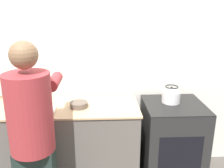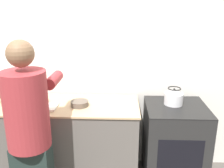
{
  "view_description": "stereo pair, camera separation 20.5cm",
  "coord_description": "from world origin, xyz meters",
  "px_view_note": "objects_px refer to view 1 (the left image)",
  "views": [
    {
      "loc": [
        0.13,
        -2.07,
        1.86
      ],
      "look_at": [
        0.24,
        0.21,
        1.14
      ],
      "focal_mm": 40.0,
      "sensor_mm": 36.0,
      "label": 1
    },
    {
      "loc": [
        0.34,
        -2.07,
        1.86
      ],
      "look_at": [
        0.24,
        0.21,
        1.14
      ],
      "focal_mm": 40.0,
      "sensor_mm": 36.0,
      "label": 2
    }
  ],
  "objects_px": {
    "cutting_board": "(38,110)",
    "bowl_prep": "(79,105)",
    "person": "(33,135)",
    "kettle": "(171,96)",
    "oven": "(172,142)",
    "knife": "(43,109)"
  },
  "relations": [
    {
      "from": "oven",
      "to": "bowl_prep",
      "type": "relative_size",
      "value": 4.99
    },
    {
      "from": "bowl_prep",
      "to": "kettle",
      "type": "bearing_deg",
      "value": 6.46
    },
    {
      "from": "person",
      "to": "knife",
      "type": "xyz_separation_m",
      "value": [
        -0.02,
        0.45,
        0.04
      ]
    },
    {
      "from": "person",
      "to": "kettle",
      "type": "distance_m",
      "value": 1.43
    },
    {
      "from": "person",
      "to": "cutting_board",
      "type": "relative_size",
      "value": 4.83
    },
    {
      "from": "cutting_board",
      "to": "bowl_prep",
      "type": "height_order",
      "value": "bowl_prep"
    },
    {
      "from": "oven",
      "to": "kettle",
      "type": "height_order",
      "value": "kettle"
    },
    {
      "from": "person",
      "to": "cutting_board",
      "type": "xyz_separation_m",
      "value": [
        -0.06,
        0.46,
        0.02
      ]
    },
    {
      "from": "kettle",
      "to": "bowl_prep",
      "type": "bearing_deg",
      "value": -173.54
    },
    {
      "from": "cutting_board",
      "to": "kettle",
      "type": "bearing_deg",
      "value": 7.27
    },
    {
      "from": "oven",
      "to": "cutting_board",
      "type": "relative_size",
      "value": 2.63
    },
    {
      "from": "cutting_board",
      "to": "person",
      "type": "bearing_deg",
      "value": -82.58
    },
    {
      "from": "cutting_board",
      "to": "knife",
      "type": "relative_size",
      "value": 1.62
    },
    {
      "from": "person",
      "to": "kettle",
      "type": "height_order",
      "value": "person"
    },
    {
      "from": "oven",
      "to": "knife",
      "type": "relative_size",
      "value": 4.25
    },
    {
      "from": "oven",
      "to": "cutting_board",
      "type": "distance_m",
      "value": 1.45
    },
    {
      "from": "oven",
      "to": "knife",
      "type": "bearing_deg",
      "value": -174.88
    },
    {
      "from": "kettle",
      "to": "bowl_prep",
      "type": "distance_m",
      "value": 0.97
    },
    {
      "from": "cutting_board",
      "to": "knife",
      "type": "height_order",
      "value": "knife"
    },
    {
      "from": "person",
      "to": "knife",
      "type": "relative_size",
      "value": 7.83
    },
    {
      "from": "oven",
      "to": "kettle",
      "type": "distance_m",
      "value": 0.52
    },
    {
      "from": "oven",
      "to": "person",
      "type": "xyz_separation_m",
      "value": [
        -1.31,
        -0.57,
        0.44
      ]
    }
  ]
}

